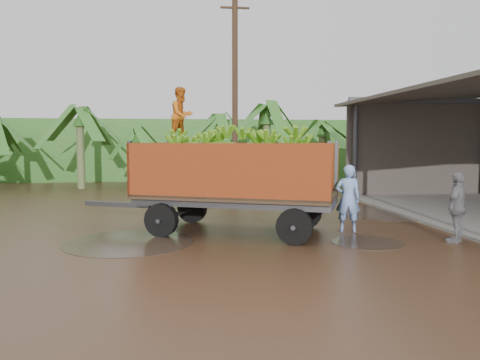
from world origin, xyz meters
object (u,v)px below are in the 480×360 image
Objects in this scene: man_blue at (348,198)px; man_grey at (457,207)px; utility_pole at (235,94)px; banana_trailer at (236,174)px.

man_grey is (2.03, -1.56, -0.05)m from man_blue.
man_blue reaches higher than man_grey.
man_grey is at bearing -67.27° from utility_pole.
man_grey is 11.02m from utility_pole.
banana_trailer is 0.81× the size of utility_pole.
man_blue is 0.21× the size of utility_pole.
banana_trailer is at bearing 10.18° from man_blue.
man_grey is at bearing 158.37° from man_blue.
banana_trailer is at bearing -96.18° from utility_pole.
banana_trailer is 4.17× the size of man_grey.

